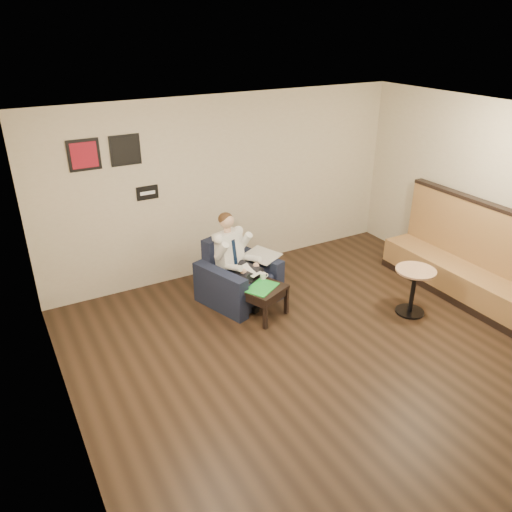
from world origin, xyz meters
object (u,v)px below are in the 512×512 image
seated_man (245,264)px  smartphone (255,282)px  banquette (468,253)px  side_table (262,301)px  armchair (239,272)px  cafe_table (413,291)px  coffee_mug (263,276)px  green_folder (262,288)px

seated_man → smartphone: 0.31m
smartphone → banquette: (2.91, -1.15, 0.24)m
side_table → armchair: bearing=98.1°
smartphone → banquette: 3.14m
seated_man → cafe_table: bearing=-54.4°
side_table → coffee_mug: (0.12, 0.18, 0.27)m
side_table → coffee_mug: size_ratio=5.79×
armchair → green_folder: bearing=-102.5°
green_folder → coffee_mug: (0.14, 0.21, 0.04)m
side_table → banquette: size_ratio=0.20×
side_table → banquette: bearing=-18.9°
side_table → green_folder: (-0.02, -0.03, 0.23)m
side_table → smartphone: smartphone is taller
armchair → banquette: (2.97, -1.52, 0.24)m
seated_man → smartphone: (0.02, -0.26, -0.17)m
green_folder → banquette: bearing=-18.2°
armchair → seated_man: seated_man is taller
coffee_mug → armchair: bearing=118.9°
green_folder → side_table: bearing=56.3°
coffee_mug → seated_man: bearing=123.3°
green_folder → cafe_table: cafe_table is taller
side_table → green_folder: green_folder is taller
smartphone → banquette: bearing=-34.3°
side_table → green_folder: size_ratio=1.22×
banquette → cafe_table: banquette is taller
coffee_mug → cafe_table: 2.10m
side_table → cafe_table: bearing=-27.5°
armchair → coffee_mug: size_ratio=9.88×
cafe_table → seated_man: bearing=143.8°
banquette → cafe_table: (-1.02, 0.01, -0.36)m
seated_man → cafe_table: size_ratio=1.83×
green_folder → coffee_mug: 0.26m
armchair → cafe_table: size_ratio=1.38×
side_table → banquette: (2.89, -0.99, 0.47)m
seated_man → green_folder: 0.48m
side_table → smartphone: (-0.02, 0.17, 0.23)m
seated_man → coffee_mug: 0.32m
banquette → cafe_table: bearing=179.2°
coffee_mug → banquette: bearing=-22.9°
armchair → side_table: (0.08, -0.54, -0.23)m
coffee_mug → smartphone: bearing=-174.5°
seated_man → coffee_mug: size_ratio=13.10×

